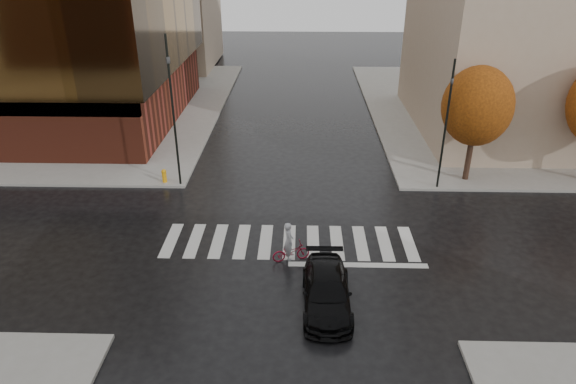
% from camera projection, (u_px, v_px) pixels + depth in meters
% --- Properties ---
extents(ground, '(120.00, 120.00, 0.00)m').
position_uv_depth(ground, '(289.00, 248.00, 23.28)').
color(ground, black).
rests_on(ground, ground).
extents(sidewalk_nw, '(30.00, 30.00, 0.15)m').
position_uv_depth(sidewalk_nw, '(43.00, 106.00, 42.55)').
color(sidewalk_nw, gray).
rests_on(sidewalk_nw, ground).
extents(sidewalk_ne, '(30.00, 30.00, 0.15)m').
position_uv_depth(sidewalk_ne, '(554.00, 110.00, 41.55)').
color(sidewalk_ne, gray).
rests_on(sidewalk_ne, ground).
extents(crosswalk, '(12.00, 3.00, 0.01)m').
position_uv_depth(crosswalk, '(289.00, 242.00, 23.73)').
color(crosswalk, silver).
rests_on(crosswalk, ground).
extents(tree_ne_a, '(3.80, 3.80, 6.50)m').
position_uv_depth(tree_ne_a, '(477.00, 106.00, 27.69)').
color(tree_ne_a, black).
rests_on(tree_ne_a, sidewalk_ne).
extents(sedan, '(1.85, 4.48, 1.30)m').
position_uv_depth(sedan, '(327.00, 291.00, 19.37)').
color(sedan, black).
rests_on(sedan, ground).
extents(cyclist, '(1.73, 0.98, 1.86)m').
position_uv_depth(cyclist, '(290.00, 248.00, 22.10)').
color(cyclist, maroon).
rests_on(cyclist, ground).
extents(traffic_light_nw, '(0.21, 0.17, 8.23)m').
position_uv_depth(traffic_light_nw, '(172.00, 101.00, 26.87)').
color(traffic_light_nw, black).
rests_on(traffic_light_nw, sidewalk_nw).
extents(traffic_light_ne, '(0.17, 0.19, 7.07)m').
position_uv_depth(traffic_light_ne, '(447.00, 118.00, 26.88)').
color(traffic_light_ne, black).
rests_on(traffic_light_ne, sidewalk_ne).
extents(fire_hydrant, '(0.28, 0.28, 0.79)m').
position_uv_depth(fire_hydrant, '(164.00, 175.00, 29.01)').
color(fire_hydrant, orange).
rests_on(fire_hydrant, sidewalk_nw).
extents(manhole, '(0.64, 0.64, 0.01)m').
position_uv_depth(manhole, '(321.00, 274.00, 21.45)').
color(manhole, '#49381A').
rests_on(manhole, ground).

